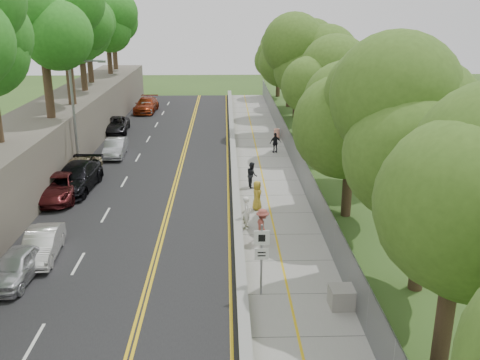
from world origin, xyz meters
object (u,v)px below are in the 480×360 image
Objects in this scene: car_0 at (16,266)px; painter_0 at (257,195)px; signpost at (262,252)px; car_1 at (42,244)px; person_far at (275,143)px; car_2 at (59,187)px; concrete_block at (345,297)px; streetlight at (77,109)px; construction_barrel at (277,133)px.

car_0 is 2.30× the size of painter_0.
car_1 is at bearing 159.76° from signpost.
person_far is at bearing 1.07° from painter_0.
signpost is 9.71m from painter_0.
signpost is at bearing -171.29° from painter_0.
car_1 is 0.77× the size of car_2.
concrete_block is 13.94m from car_0.
streetlight reaches higher than construction_barrel.
car_2 reaches higher than car_1.
streetlight reaches higher than car_1.
car_0 is at bearing -105.06° from car_1.
construction_barrel is 0.21× the size of car_0.
car_0 reaches higher than concrete_block.
painter_0 is (12.05, -2.21, 0.14)m from car_2.
streetlight reaches higher than painter_0.
concrete_block is 0.31× the size of car_0.
car_0 is (-10.45, 1.53, -1.25)m from signpost.
streetlight is 4.63× the size of painter_0.
concrete_block is (3.25, -0.98, -1.50)m from signpost.
person_far reaches higher than car_0.
car_0 is 13.56m from painter_0.
car_2 is at bearing 96.57° from car_1.
painter_0 is at bearing 105.01° from concrete_block.
car_2 reaches higher than concrete_block.
concrete_block is 0.30× the size of car_1.
car_0 is 2.45× the size of person_far.
car_2 is (-11.65, 11.86, -1.19)m from signpost.
car_1 reaches higher than construction_barrel.
car_2 is at bearing 134.50° from signpost.
concrete_block is at bearing -6.25° from car_0.
car_0 is (-13.64, -25.50, 0.24)m from construction_barrel.
car_0 is at bearing -85.21° from car_2.
car_1 is (-10.05, 3.70, -1.25)m from signpost.
car_0 reaches higher than construction_barrel.
car_1 is 12.02m from painter_0.
car_0 is (1.06, -15.49, -3.92)m from streetlight.
signpost is 0.78× the size of car_0.
car_0 reaches higher than car_1.
car_1 is 22.36m from person_far.
car_2 is (-14.84, -15.18, 0.30)m from construction_barrel.
painter_0 is (10.45, 5.94, 0.21)m from car_1.
person_far is at bearing 50.99° from car_1.
concrete_block is at bearing -23.96° from car_1.
car_2 is at bearing 139.25° from concrete_block.
painter_0 is at bearing 40.93° from car_0.
painter_0 is (-2.79, -17.39, 0.44)m from construction_barrel.
construction_barrel is (14.70, 10.02, -4.16)m from streetlight.
person_far is at bearing 33.98° from car_2.
construction_barrel is at bearing 43.83° from car_2.
person_far is (-0.64, 23.12, 0.40)m from concrete_block.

